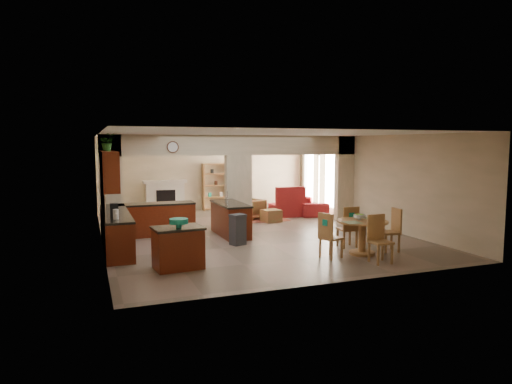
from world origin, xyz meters
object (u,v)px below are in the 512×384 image
object	(u,v)px
sofa	(307,204)
armchair	(252,209)
kitchen_island	(178,248)
dining_table	(362,232)

from	to	relation	value
sofa	armchair	size ratio (longest dim) A/B	3.16
kitchen_island	dining_table	size ratio (longest dim) A/B	0.92
dining_table	sofa	distance (m)	6.41
dining_table	sofa	world-z (taller)	dining_table
sofa	kitchen_island	bearing A→B (deg)	145.13
armchair	kitchen_island	bearing A→B (deg)	32.60
kitchen_island	dining_table	distance (m)	4.21
dining_table	sofa	size ratio (longest dim) A/B	0.49
sofa	dining_table	bearing A→B (deg)	174.75
sofa	armchair	bearing A→B (deg)	113.22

